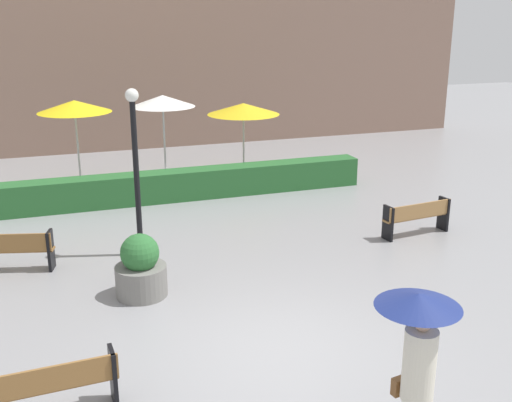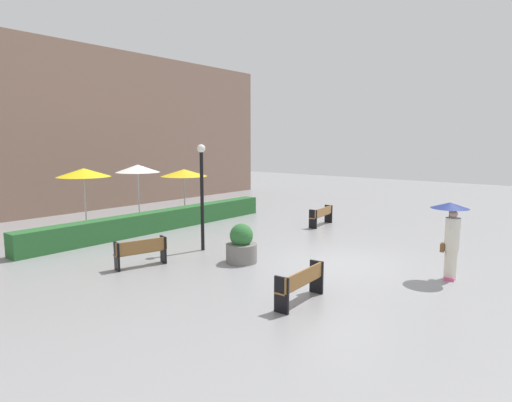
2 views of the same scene
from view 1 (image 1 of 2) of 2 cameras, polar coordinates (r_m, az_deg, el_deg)
The scene contains 12 objects.
ground_plane at distance 10.11m, azimuth 2.27°, elevation -13.17°, with size 60.00×60.00×0.00m, color gray.
bench_far_left at distance 13.48m, azimuth -21.45°, elevation -4.09°, with size 1.57×0.74×0.83m.
bench_near_left at distance 8.70m, azimuth -18.35°, elevation -15.86°, with size 1.70×0.44×0.81m.
bench_far_right at distance 15.02m, azimuth 14.70°, elevation -1.31°, with size 1.79×0.54×0.82m.
pedestrian_with_umbrella at distance 7.46m, azimuth 14.68°, elevation -13.55°, with size 0.98×0.98×2.09m.
planter_pot at distance 11.69m, azimuth -10.61°, elevation -6.23°, with size 0.96×0.96×1.21m.
lamp_post at distance 13.12m, azimuth -11.10°, elevation 4.22°, with size 0.28×0.28×3.61m.
patio_umbrella_yellow at distance 18.96m, azimuth -16.44°, elevation 8.38°, with size 2.14×2.14×2.62m.
patio_umbrella_white at distance 19.21m, azimuth -8.62°, elevation 9.11°, with size 1.98×1.98×2.66m.
patio_umbrella_yellow_far at distance 19.54m, azimuth -1.17°, elevation 8.51°, with size 2.28×2.28×2.35m.
hedge_strip at distance 17.41m, azimuth -8.69°, elevation 1.33°, with size 11.86×0.70×0.83m, color #28602D.
building_facade at distance 24.33m, azimuth -11.91°, elevation 15.07°, with size 28.00×1.20×8.74m, color #846656.
Camera 1 is at (-3.22, -8.11, 5.10)m, focal length 43.28 mm.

